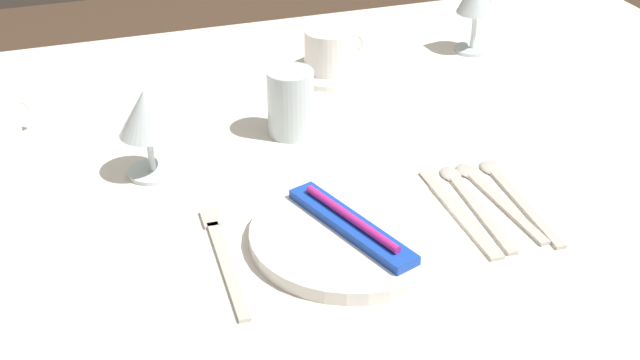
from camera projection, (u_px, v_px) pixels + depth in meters
name	position (u px, v px, depth m)	size (l,w,h in m)	color
dining_table	(275.00, 208.00, 1.26)	(1.80, 1.11, 0.74)	silver
dinner_plate	(351.00, 235.00, 1.04)	(0.25, 0.25, 0.02)	white
toothbrush_package	(351.00, 224.00, 1.03)	(0.10, 0.21, 0.02)	blue
fork_outer	(223.00, 256.00, 1.02)	(0.02, 0.23, 0.00)	beige
dinner_knife	(460.00, 214.00, 1.09)	(0.02, 0.22, 0.00)	beige
spoon_soup	(468.00, 197.00, 1.13)	(0.03, 0.22, 0.01)	beige
spoon_dessert	(489.00, 192.00, 1.14)	(0.03, 0.21, 0.01)	beige
spoon_tea	(511.00, 191.00, 1.14)	(0.03, 0.22, 0.01)	beige
saucer_left	(329.00, 72.00, 1.47)	(0.14, 0.14, 0.01)	white
coffee_cup_left	(330.00, 50.00, 1.45)	(0.11, 0.08, 0.07)	white
wine_glass_centre	(146.00, 116.00, 1.14)	(0.08, 0.08, 0.13)	silver
drink_tumbler	(291.00, 106.00, 1.27)	(0.07, 0.07, 0.10)	silver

